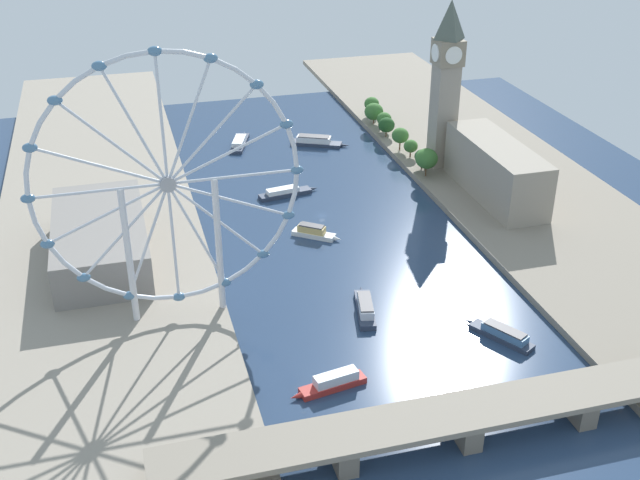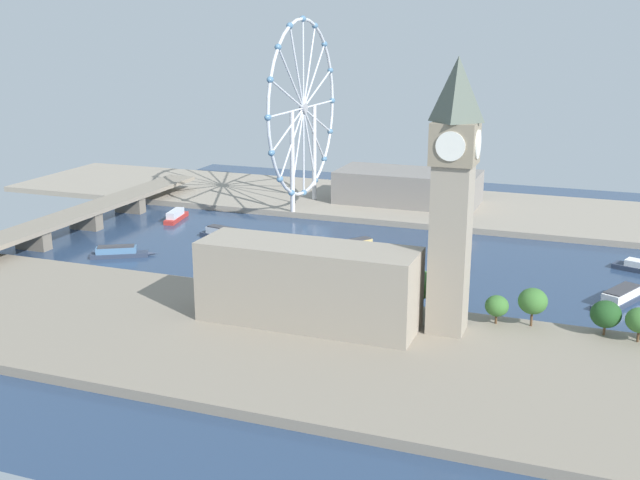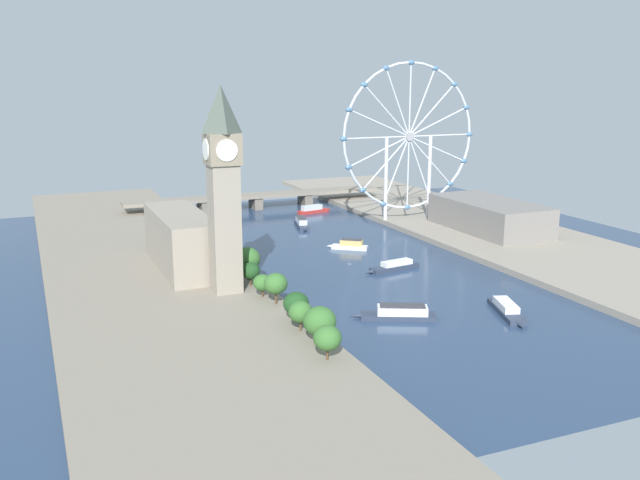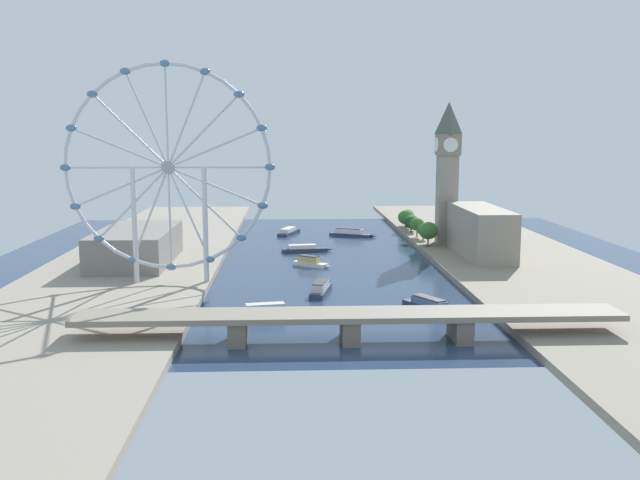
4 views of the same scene
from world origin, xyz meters
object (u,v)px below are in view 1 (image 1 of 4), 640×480
(riverside_hall, at_px, (100,239))
(tour_boat_6, at_px, (333,382))
(tour_boat_0, at_px, (314,232))
(ferris_wheel, at_px, (168,186))
(tour_boat_5, at_px, (240,142))
(parliament_block, at_px, (496,170))
(tour_boat_1, at_px, (316,141))
(clock_tower, at_px, (446,82))
(tour_boat_2, at_px, (285,192))
(tour_boat_4, at_px, (502,334))
(river_bridge, at_px, (464,416))
(tour_boat_3, at_px, (365,307))

(riverside_hall, relative_size, tour_boat_6, 2.86)
(tour_boat_0, bearing_deg, riverside_hall, -143.01)
(ferris_wheel, xyz_separation_m, tour_boat_5, (-53.42, -172.59, -52.48))
(parliament_block, height_order, tour_boat_0, parliament_block)
(riverside_hall, relative_size, tour_boat_1, 2.34)
(clock_tower, bearing_deg, tour_boat_6, 56.70)
(parliament_block, distance_m, riverside_hall, 186.69)
(clock_tower, xyz_separation_m, tour_boat_2, (87.23, 11.29, -45.80))
(tour_boat_1, xyz_separation_m, tour_boat_4, (-13.87, 204.32, -0.20))
(tour_boat_4, relative_size, tour_boat_5, 0.79)
(tour_boat_2, distance_m, tour_boat_6, 152.61)
(parliament_block, bearing_deg, tour_boat_1, -56.33)
(river_bridge, bearing_deg, ferris_wheel, -49.27)
(tour_boat_6, bearing_deg, tour_boat_4, 178.92)
(tour_boat_3, distance_m, tour_boat_5, 186.76)
(tour_boat_0, bearing_deg, tour_boat_4, -27.87)
(riverside_hall, bearing_deg, ferris_wheel, 117.41)
(tour_boat_0, relative_size, tour_boat_2, 0.65)
(riverside_hall, xyz_separation_m, tour_boat_4, (-135.91, 94.25, -9.60))
(clock_tower, height_order, tour_boat_1, clock_tower)
(riverside_hall, distance_m, tour_boat_1, 164.61)
(tour_boat_6, bearing_deg, tour_boat_1, -113.92)
(parliament_block, relative_size, tour_boat_1, 2.19)
(clock_tower, height_order, parliament_block, clock_tower)
(parliament_block, height_order, tour_boat_6, parliament_block)
(river_bridge, distance_m, tour_boat_3, 73.23)
(clock_tower, height_order, tour_boat_4, clock_tower)
(parliament_block, bearing_deg, tour_boat_4, 65.09)
(tour_boat_1, bearing_deg, tour_boat_6, -78.11)
(parliament_block, bearing_deg, tour_boat_5, -45.39)
(parliament_block, relative_size, tour_boat_3, 2.39)
(ferris_wheel, distance_m, riverside_hall, 71.53)
(tour_boat_6, bearing_deg, tour_boat_0, -111.92)
(river_bridge, height_order, tour_boat_3, river_bridge)
(ferris_wheel, relative_size, tour_boat_3, 3.31)
(clock_tower, xyz_separation_m, tour_boat_3, (82.43, 122.37, -45.22))
(parliament_block, relative_size, tour_boat_2, 2.27)
(clock_tower, relative_size, tour_boat_5, 2.55)
(tour_boat_5, bearing_deg, ferris_wheel, -177.91)
(tour_boat_0, bearing_deg, river_bridge, -49.20)
(tour_boat_0, relative_size, tour_boat_6, 0.77)
(clock_tower, distance_m, tour_boat_6, 199.78)
(tour_boat_2, bearing_deg, tour_boat_5, 88.01)
(river_bridge, bearing_deg, clock_tower, -111.21)
(tour_boat_3, bearing_deg, riverside_hall, 68.06)
(clock_tower, height_order, tour_boat_2, clock_tower)
(tour_boat_5, bearing_deg, tour_boat_4, -146.16)
(parliament_block, bearing_deg, riverside_hall, 4.26)
(river_bridge, xyz_separation_m, tour_boat_1, (-21.21, -247.45, -5.51))
(tour_boat_0, relative_size, tour_boat_4, 0.77)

